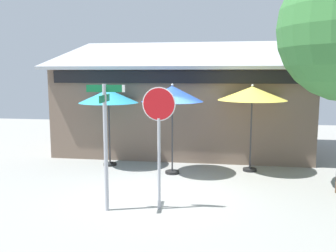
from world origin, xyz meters
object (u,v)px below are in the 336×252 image
Objects in this scene: stop_sign at (159,125)px; patio_umbrella_royal_blue_center at (172,95)px; patio_umbrella_teal_left at (109,97)px; patio_umbrella_mustard_right at (252,94)px; street_sign_post at (106,135)px.

stop_sign is 1.00× the size of patio_umbrella_royal_blue_center.
patio_umbrella_teal_left is 0.96× the size of patio_umbrella_mustard_right.
street_sign_post is 3.56m from patio_umbrella_royal_blue_center.
patio_umbrella_teal_left is 4.70m from patio_umbrella_mustard_right.
street_sign_post is 1.03× the size of patio_umbrella_royal_blue_center.
patio_umbrella_mustard_right is at bearing 58.51° from stop_sign.
patio_umbrella_royal_blue_center is at bearing 72.86° from street_sign_post.
patio_umbrella_royal_blue_center is 2.53m from patio_umbrella_mustard_right.
patio_umbrella_mustard_right is at bearing 49.23° from street_sign_post.
stop_sign is at bearing 12.96° from street_sign_post.
patio_umbrella_mustard_right reaches higher than patio_umbrella_teal_left.
stop_sign is 1.06× the size of patio_umbrella_teal_left.
street_sign_post reaches higher than patio_umbrella_teal_left.
patio_umbrella_mustard_right is (2.30, 3.75, 0.51)m from stop_sign.
street_sign_post is at bearing -130.77° from patio_umbrella_mustard_right.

